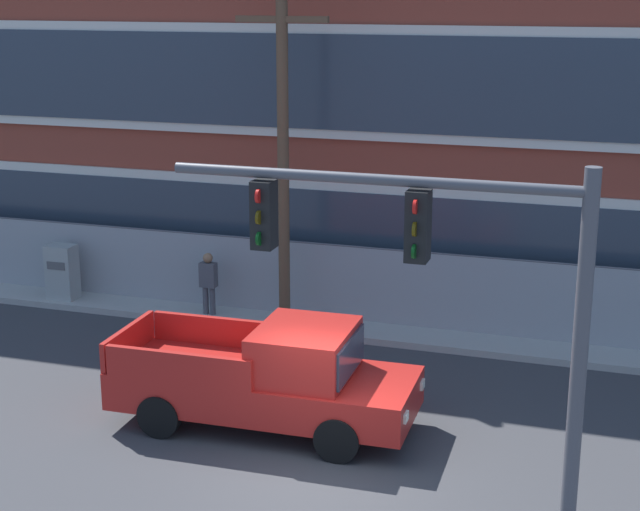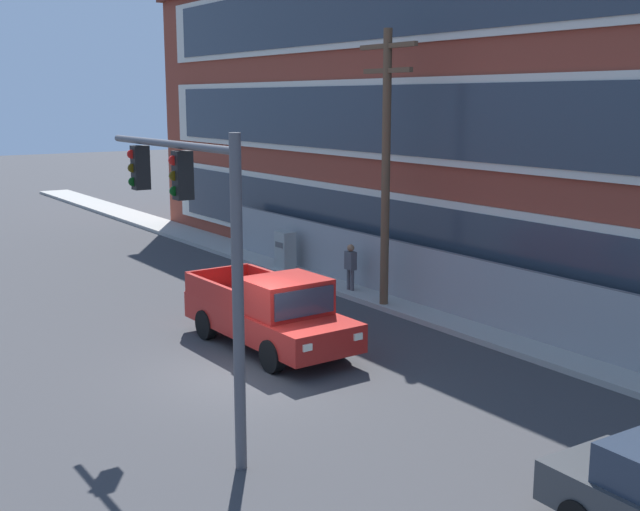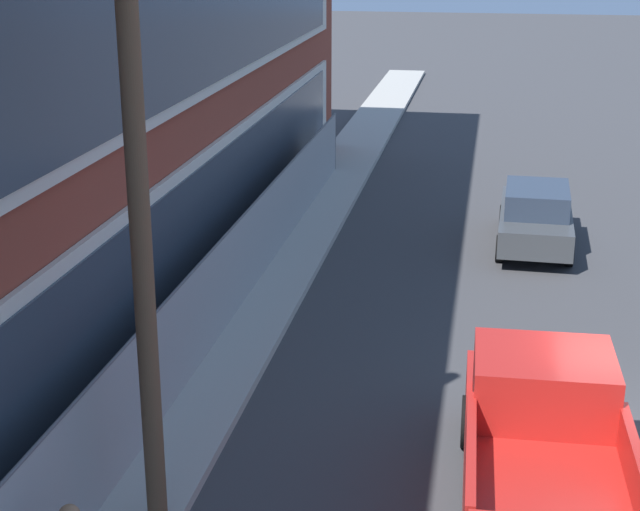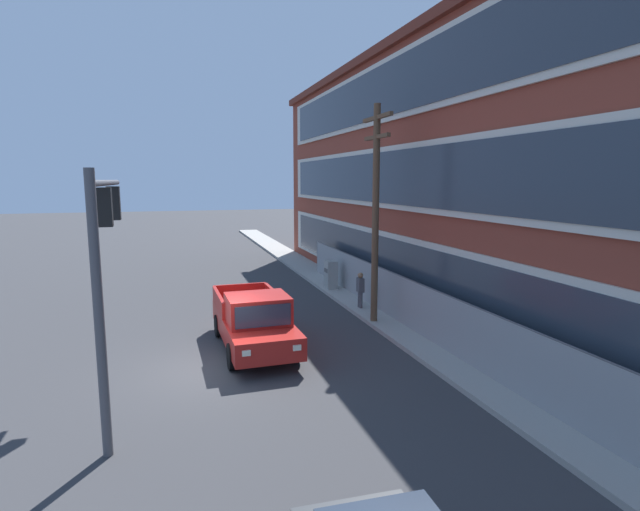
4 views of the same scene
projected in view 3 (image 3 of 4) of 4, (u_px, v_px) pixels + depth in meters
The scene contains 6 objects.
ground_plane at pixel (634, 462), 14.58m from camera, with size 160.00×160.00×0.00m, color #38383A.
sidewalk_building_side at pixel (177, 417), 15.74m from camera, with size 80.00×1.90×0.16m, color #9E9B93.
chain_link_fence at pixel (193, 326), 16.93m from camera, with size 30.62×0.06×1.99m.
pickup_truck_red at pixel (543, 445), 13.18m from camera, with size 5.63×2.28×1.99m.
sedan_dark_grey at pixel (536, 216), 24.11m from camera, with size 4.38×1.88×1.56m.
utility_pole_near_corner at pixel (138, 191), 11.39m from camera, with size 2.49×0.26×8.36m.
Camera 3 is at (-13.46, 2.36, 7.57)m, focal length 55.00 mm.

